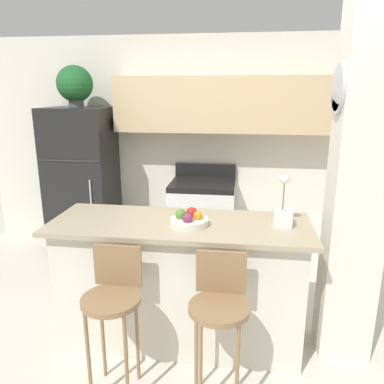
# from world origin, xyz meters

# --- Properties ---
(ground_plane) EXTENTS (14.00, 14.00, 0.00)m
(ground_plane) POSITION_xyz_m (0.00, 0.00, 0.00)
(ground_plane) COLOR beige
(wall_back) EXTENTS (5.60, 0.38, 2.55)m
(wall_back) POSITION_xyz_m (0.12, 1.88, 1.47)
(wall_back) COLOR silver
(wall_back) RESTS_ON ground_plane
(pillar_right) EXTENTS (0.38, 0.32, 2.55)m
(pillar_right) POSITION_xyz_m (1.23, 0.05, 1.28)
(pillar_right) COLOR silver
(pillar_right) RESTS_ON ground_plane
(counter_bar) EXTENTS (1.92, 0.71, 0.99)m
(counter_bar) POSITION_xyz_m (0.00, 0.00, 0.50)
(counter_bar) COLOR silver
(counter_bar) RESTS_ON ground_plane
(refrigerator) EXTENTS (0.73, 0.66, 1.74)m
(refrigerator) POSITION_xyz_m (-1.45, 1.57, 0.87)
(refrigerator) COLOR black
(refrigerator) RESTS_ON ground_plane
(stove_range) EXTENTS (0.74, 0.64, 1.07)m
(stove_range) POSITION_xyz_m (-0.00, 1.59, 0.46)
(stove_range) COLOR white
(stove_range) RESTS_ON ground_plane
(bar_stool_left) EXTENTS (0.37, 0.37, 0.97)m
(bar_stool_left) POSITION_xyz_m (-0.34, -0.55, 0.65)
(bar_stool_left) COLOR olive
(bar_stool_left) RESTS_ON ground_plane
(bar_stool_right) EXTENTS (0.37, 0.37, 0.97)m
(bar_stool_right) POSITION_xyz_m (0.34, -0.55, 0.65)
(bar_stool_right) COLOR olive
(bar_stool_right) RESTS_ON ground_plane
(potted_plant_on_fridge) EXTENTS (0.40, 0.40, 0.46)m
(potted_plant_on_fridge) POSITION_xyz_m (-1.45, 1.57, 1.99)
(potted_plant_on_fridge) COLOR #4C4C51
(potted_plant_on_fridge) RESTS_ON refrigerator
(orchid_vase) EXTENTS (0.13, 0.13, 0.38)m
(orchid_vase) POSITION_xyz_m (0.74, 0.03, 1.09)
(orchid_vase) COLOR white
(orchid_vase) RESTS_ON counter_bar
(fruit_bowl) EXTENTS (0.28, 0.28, 0.12)m
(fruit_bowl) POSITION_xyz_m (0.08, -0.05, 1.03)
(fruit_bowl) COLOR silver
(fruit_bowl) RESTS_ON counter_bar
(trash_bin) EXTENTS (0.28, 0.28, 0.38)m
(trash_bin) POSITION_xyz_m (-0.86, 1.35, 0.19)
(trash_bin) COLOR black
(trash_bin) RESTS_ON ground_plane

